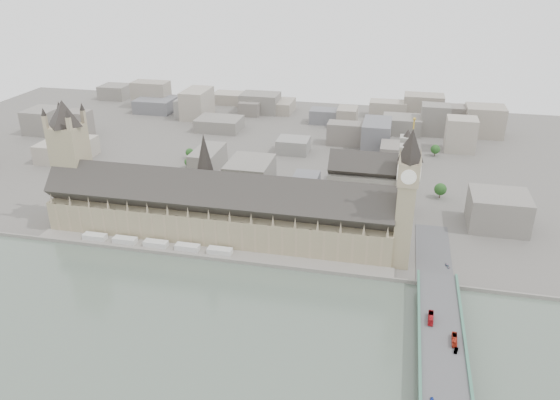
% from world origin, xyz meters
% --- Properties ---
extents(ground, '(900.00, 900.00, 0.00)m').
position_xyz_m(ground, '(0.00, 0.00, 0.00)').
color(ground, '#595651').
rests_on(ground, ground).
extents(embankment_wall, '(600.00, 1.50, 3.00)m').
position_xyz_m(embankment_wall, '(0.00, -15.00, 1.50)').
color(embankment_wall, gray).
rests_on(embankment_wall, ground).
extents(river_terrace, '(270.00, 15.00, 2.00)m').
position_xyz_m(river_terrace, '(0.00, -7.50, 1.00)').
color(river_terrace, gray).
rests_on(river_terrace, ground).
extents(terrace_tents, '(118.00, 7.00, 4.00)m').
position_xyz_m(terrace_tents, '(-40.00, -7.00, 4.00)').
color(terrace_tents, silver).
rests_on(terrace_tents, river_terrace).
extents(palace_of_westminster, '(265.00, 40.73, 55.44)m').
position_xyz_m(palace_of_westminster, '(0.00, 19.70, 22.71)').
color(palace_of_westminster, '#9B8A69').
rests_on(palace_of_westminster, ground).
extents(elizabeth_tower, '(17.00, 17.00, 107.50)m').
position_xyz_m(elizabeth_tower, '(138.00, 8.00, 58.09)').
color(elizabeth_tower, '#9B8A69').
rests_on(elizabeth_tower, ground).
extents(victoria_tower, '(30.00, 30.00, 100.00)m').
position_xyz_m(victoria_tower, '(-122.00, 26.00, 55.20)').
color(victoria_tower, '#9B8A69').
rests_on(victoria_tower, ground).
extents(central_tower, '(13.00, 13.00, 48.00)m').
position_xyz_m(central_tower, '(-10.00, 26.00, 57.92)').
color(central_tower, tan).
rests_on(central_tower, ground).
extents(westminster_bridge, '(25.00, 325.00, 10.25)m').
position_xyz_m(westminster_bridge, '(162.00, -87.50, 5.12)').
color(westminster_bridge, '#474749').
rests_on(westminster_bridge, ground).
extents(westminster_abbey, '(68.00, 36.00, 64.00)m').
position_xyz_m(westminster_abbey, '(110.92, 95.00, 25.08)').
color(westminster_abbey, gray).
rests_on(westminster_abbey, ground).
extents(city_skyline_inland, '(720.00, 360.00, 38.00)m').
position_xyz_m(city_skyline_inland, '(0.00, 245.00, 19.00)').
color(city_skyline_inland, gray).
rests_on(city_skyline_inland, ground).
extents(park_trees, '(110.00, 30.00, 15.00)m').
position_xyz_m(park_trees, '(-10.00, 60.00, 7.50)').
color(park_trees, '#22491A').
rests_on(park_trees, ground).
extents(red_bus_north, '(3.53, 12.50, 3.44)m').
position_xyz_m(red_bus_north, '(156.35, -67.15, 11.97)').
color(red_bus_north, '#B1141A').
rests_on(red_bus_north, westminster_bridge).
extents(red_bus_south, '(3.19, 11.47, 3.16)m').
position_xyz_m(red_bus_south, '(168.27, -84.04, 11.83)').
color(red_bus_south, red).
rests_on(red_bus_south, westminster_bridge).
extents(car_silver, '(2.75, 5.04, 1.57)m').
position_xyz_m(car_silver, '(168.70, -91.83, 11.04)').
color(car_silver, gray).
rests_on(car_silver, westminster_bridge).
extents(car_approach, '(3.31, 5.21, 1.41)m').
position_xyz_m(car_approach, '(168.98, -4.81, 10.95)').
color(car_approach, gray).
rests_on(car_approach, westminster_bridge).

